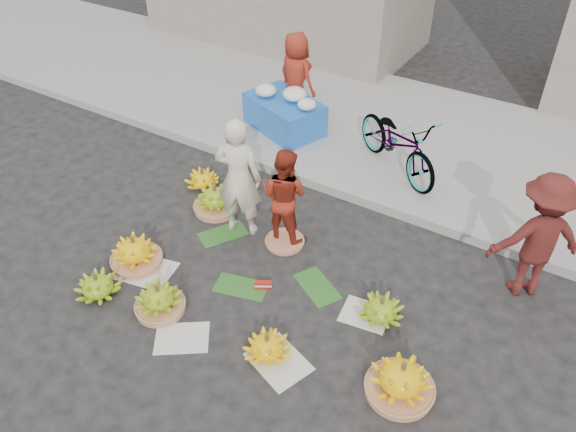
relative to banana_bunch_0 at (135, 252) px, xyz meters
The scene contains 22 objects.
ground 1.61m from the banana_bunch_0, 20.21° to the left, with size 80.00×80.00×0.00m, color black.
curb 3.13m from the banana_bunch_0, 61.47° to the left, with size 40.00×0.25×0.15m, color gray.
sidewalk 5.08m from the banana_bunch_0, 72.86° to the left, with size 40.00×4.00×0.12m, color gray.
newspaper_scatter 1.53m from the banana_bunch_0, ahead, with size 3.20×1.80×0.00m, color silver, non-canonical shape.
banana_leaves 1.60m from the banana_bunch_0, 28.27° to the left, with size 2.00×1.00×0.00m, color #20551C, non-canonical shape.
banana_bunch_0 is the anchor object (origin of this frame).
banana_bunch_1 0.65m from the banana_bunch_0, 90.76° to the right, with size 0.58×0.58×0.33m.
banana_bunch_2 0.93m from the banana_bunch_0, 29.19° to the right, with size 0.63×0.63×0.41m.
banana_bunch_3 2.26m from the banana_bunch_0, ahead, with size 0.64×0.64×0.32m.
banana_bunch_4 3.64m from the banana_bunch_0, ahead, with size 0.77×0.77×0.48m.
banana_bunch_5 3.17m from the banana_bunch_0, 14.69° to the left, with size 0.67×0.67×0.33m.
banana_bunch_6 1.45m from the banana_bunch_0, 82.74° to the left, with size 0.63×0.63×0.44m.
banana_bunch_7 1.85m from the banana_bunch_0, 101.13° to the left, with size 0.58×0.58×0.31m.
basket_spare 1.95m from the banana_bunch_0, 42.98° to the left, with size 0.51×0.51×0.06m, color #AF6F49.
incense_stack 1.71m from the banana_bunch_0, 16.74° to the left, with size 0.21×0.07×0.09m, color #B11B12.
vendor_cream 1.63m from the banana_bunch_0, 59.68° to the left, with size 0.63×0.41×1.72m, color beige.
vendor_red 2.04m from the banana_bunch_0, 47.50° to the left, with size 0.67×0.52×1.37m, color #A12E18.
man_striped 4.88m from the banana_bunch_0, 26.29° to the left, with size 1.07×0.61×1.65m, color maroon.
flower_table 3.81m from the banana_bunch_0, 91.73° to the left, with size 1.54×1.25×0.77m.
grey_bucket 3.88m from the banana_bunch_0, 98.88° to the left, with size 0.34×0.34×0.38m, color slate.
flower_vendor 4.33m from the banana_bunch_0, 92.38° to the left, with size 0.75×0.49×1.54m, color #A12E18.
bicycle 4.16m from the banana_bunch_0, 60.76° to the left, with size 1.89×0.66×1.00m, color gray.
Camera 1 is at (2.96, -4.06, 4.98)m, focal length 35.00 mm.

